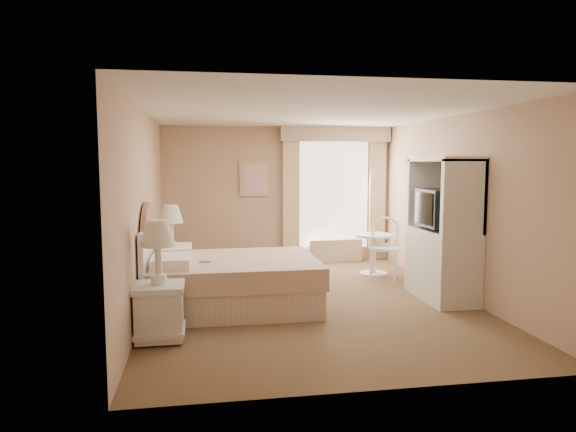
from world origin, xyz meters
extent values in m
cube|color=brown|center=(0.00, 0.00, 0.00)|extent=(4.20, 5.50, 0.01)
cube|color=silver|center=(0.00, 0.00, 2.50)|extent=(4.20, 5.50, 0.01)
cube|color=tan|center=(0.00, 2.75, 1.25)|extent=(4.20, 0.01, 2.50)
cube|color=tan|center=(0.00, -2.75, 1.25)|extent=(4.20, 0.01, 2.50)
cube|color=tan|center=(-2.10, 0.00, 1.25)|extent=(0.01, 5.50, 2.50)
cube|color=tan|center=(2.10, 0.00, 1.25)|extent=(0.01, 5.50, 2.50)
cube|color=white|center=(1.05, 2.72, 1.25)|extent=(1.30, 0.02, 2.00)
cube|color=beige|center=(0.22, 2.67, 1.25)|extent=(0.30, 0.08, 2.05)
cube|color=beige|center=(1.88, 2.67, 1.25)|extent=(0.30, 0.08, 2.05)
cube|color=tan|center=(1.05, 2.63, 2.37)|extent=(2.05, 0.20, 0.28)
cube|color=beige|center=(1.05, 2.63, 0.21)|extent=(1.00, 0.22, 0.42)
cube|color=tan|center=(-0.45, 2.72, 1.55)|extent=(0.52, 0.03, 0.62)
cube|color=beige|center=(-0.45, 2.70, 1.55)|extent=(0.42, 0.02, 0.52)
cube|color=tan|center=(-1.00, -0.11, 0.18)|extent=(2.05, 1.56, 0.35)
cube|color=#BDA38E|center=(-1.00, -0.11, 0.49)|extent=(2.11, 1.62, 0.27)
cube|color=white|center=(-1.76, -0.49, 0.68)|extent=(0.44, 0.61, 0.14)
cube|color=white|center=(-1.76, 0.26, 0.68)|extent=(0.44, 0.61, 0.14)
cube|color=#248539|center=(-1.37, -0.26, 0.63)|extent=(0.14, 0.10, 0.01)
cube|color=white|center=(-2.05, -0.11, 0.54)|extent=(0.06, 1.66, 1.07)
cylinder|color=#9D7A53|center=(-2.05, -0.11, 0.64)|extent=(0.05, 1.47, 1.47)
cube|color=white|center=(-1.84, -1.23, 0.28)|extent=(0.47, 0.47, 0.51)
cube|color=white|center=(-1.84, -1.23, 0.56)|extent=(0.51, 0.51, 0.06)
cube|color=white|center=(-1.84, -1.23, 0.10)|extent=(0.51, 0.51, 0.05)
cylinder|color=white|center=(-1.84, -1.23, 0.65)|extent=(0.16, 0.16, 0.10)
cylinder|color=white|center=(-1.84, -1.23, 0.85)|extent=(0.07, 0.07, 0.41)
cone|color=white|center=(-1.84, -1.23, 1.13)|extent=(0.37, 0.37, 0.27)
cube|color=white|center=(-1.84, 1.08, 0.27)|extent=(0.46, 0.46, 0.50)
cube|color=white|center=(-1.84, 1.08, 0.55)|extent=(0.50, 0.50, 0.06)
cube|color=white|center=(-1.84, 1.08, 0.10)|extent=(0.50, 0.50, 0.05)
cylinder|color=white|center=(-1.84, 1.08, 0.63)|extent=(0.16, 0.16, 0.10)
cylinder|color=white|center=(-1.84, 1.08, 0.83)|extent=(0.07, 0.07, 0.40)
cone|color=white|center=(-1.84, 1.08, 1.10)|extent=(0.36, 0.36, 0.26)
cylinder|color=white|center=(1.41, 1.45, 0.01)|extent=(0.47, 0.47, 0.03)
cylinder|color=white|center=(1.41, 1.45, 0.33)|extent=(0.07, 0.07, 0.63)
cylinder|color=white|center=(1.41, 1.45, 0.65)|extent=(0.63, 0.63, 0.04)
cylinder|color=white|center=(1.21, 1.00, 0.24)|extent=(0.03, 0.03, 0.48)
cylinder|color=white|center=(1.54, 0.85, 0.24)|extent=(0.03, 0.03, 0.48)
cylinder|color=white|center=(1.36, 1.33, 0.24)|extent=(0.03, 0.03, 0.48)
cylinder|color=white|center=(1.69, 1.18, 0.24)|extent=(0.03, 0.03, 0.48)
cylinder|color=white|center=(1.45, 1.09, 0.49)|extent=(0.63, 0.63, 0.04)
torus|color=white|center=(1.51, 1.23, 0.75)|extent=(0.47, 0.30, 0.46)
cylinder|color=white|center=(1.36, 1.33, 0.70)|extent=(0.03, 0.03, 0.43)
cylinder|color=white|center=(1.69, 1.18, 0.70)|extent=(0.03, 0.03, 0.43)
cube|color=white|center=(1.81, -0.18, 0.47)|extent=(0.58, 1.16, 0.95)
cube|color=white|center=(1.81, -0.72, 1.42)|extent=(0.58, 0.08, 0.95)
cube|color=white|center=(1.81, 0.35, 1.42)|extent=(0.58, 0.08, 0.95)
cube|color=white|center=(1.81, -0.18, 1.90)|extent=(0.58, 1.16, 0.06)
cube|color=white|center=(2.07, -0.18, 1.42)|extent=(0.04, 1.16, 0.95)
cube|color=black|center=(1.78, -0.18, 1.24)|extent=(0.51, 0.63, 0.51)
cube|color=black|center=(1.53, -0.18, 1.24)|extent=(0.02, 0.53, 0.42)
camera|label=1|loc=(-1.38, -6.58, 1.85)|focal=32.00mm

